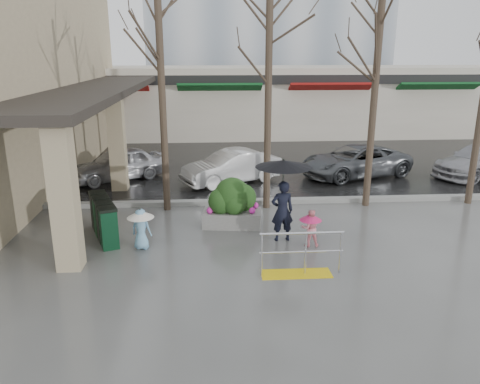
{
  "coord_description": "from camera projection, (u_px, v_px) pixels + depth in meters",
  "views": [
    {
      "loc": [
        -0.62,
        -10.75,
        4.87
      ],
      "look_at": [
        0.17,
        1.06,
        1.3
      ],
      "focal_mm": 35.0,
      "sensor_mm": 36.0,
      "label": 1
    }
  ],
  "objects": [
    {
      "name": "street_asphalt",
      "position": [
        218.0,
        124.0,
        32.73
      ],
      "size": [
        120.0,
        36.0,
        0.01
      ],
      "primitive_type": "cube",
      "color": "black",
      "rests_on": "ground"
    },
    {
      "name": "tree_west",
      "position": [
        160.0,
        44.0,
        13.56
      ],
      "size": [
        3.2,
        3.2,
        6.8
      ],
      "color": "#382B21",
      "rests_on": "ground"
    },
    {
      "name": "pillar_front",
      "position": [
        64.0,
        196.0,
        10.49
      ],
      "size": [
        0.55,
        0.55,
        3.5
      ],
      "primitive_type": "cube",
      "color": "tan",
      "rests_on": "ground"
    },
    {
      "name": "planter",
      "position": [
        232.0,
        203.0,
        13.42
      ],
      "size": [
        1.75,
        1.04,
        1.45
      ],
      "rotation": [
        0.0,
        0.0,
        -0.13
      ],
      "color": "gray",
      "rests_on": "ground"
    },
    {
      "name": "ground",
      "position": [
        236.0,
        254.0,
        11.72
      ],
      "size": [
        120.0,
        120.0,
        0.0
      ],
      "primitive_type": "plane",
      "color": "#51514F",
      "rests_on": "ground"
    },
    {
      "name": "tree_mideast",
      "position": [
        378.0,
        52.0,
        14.04
      ],
      "size": [
        3.2,
        3.2,
        6.5
      ],
      "color": "#382B21",
      "rests_on": "ground"
    },
    {
      "name": "tree_midwest",
      "position": [
        269.0,
        38.0,
        13.72
      ],
      "size": [
        3.2,
        3.2,
        7.0
      ],
      "color": "#382B21",
      "rests_on": "ground"
    },
    {
      "name": "storefront_row",
      "position": [
        252.0,
        100.0,
        28.43
      ],
      "size": [
        34.0,
        6.74,
        4.0
      ],
      "color": "beige",
      "rests_on": "ground"
    },
    {
      "name": "car_d",
      "position": [
        480.0,
        161.0,
        18.93
      ],
      "size": [
        4.68,
        3.49,
        1.26
      ],
      "primitive_type": "imported",
      "rotation": [
        0.0,
        0.0,
        -1.12
      ],
      "color": "#A09FA4",
      "rests_on": "ground"
    },
    {
      "name": "car_c",
      "position": [
        355.0,
        161.0,
        18.86
      ],
      "size": [
        4.96,
        3.43,
        1.26
      ],
      "primitive_type": "imported",
      "rotation": [
        0.0,
        0.0,
        -1.25
      ],
      "color": "#525559",
      "rests_on": "ground"
    },
    {
      "name": "pillar_back",
      "position": [
        117.0,
        142.0,
        16.7
      ],
      "size": [
        0.55,
        0.55,
        3.5
      ],
      "primitive_type": "cube",
      "color": "tan",
      "rests_on": "ground"
    },
    {
      "name": "news_boxes",
      "position": [
        104.0,
        219.0,
        12.59
      ],
      "size": [
        1.12,
        1.98,
        1.09
      ],
      "rotation": [
        0.0,
        0.0,
        0.37
      ],
      "color": "#0B341D",
      "rests_on": "ground"
    },
    {
      "name": "handrail",
      "position": [
        299.0,
        259.0,
        10.55
      ],
      "size": [
        1.9,
        0.5,
        1.03
      ],
      "color": "yellow",
      "rests_on": "ground"
    },
    {
      "name": "car_a",
      "position": [
        118.0,
        164.0,
        18.33
      ],
      "size": [
        3.94,
        3.15,
        1.26
      ],
      "primitive_type": "imported",
      "rotation": [
        0.0,
        0.0,
        -1.04
      ],
      "color": "silver",
      "rests_on": "ground"
    },
    {
      "name": "car_b",
      "position": [
        231.0,
        167.0,
        17.87
      ],
      "size": [
        4.02,
        2.9,
        1.26
      ],
      "primitive_type": "imported",
      "rotation": [
        0.0,
        0.0,
        -1.11
      ],
      "color": "silver",
      "rests_on": "ground"
    },
    {
      "name": "woman",
      "position": [
        283.0,
        188.0,
        12.16
      ],
      "size": [
        1.47,
        1.47,
        2.24
      ],
      "rotation": [
        0.0,
        0.0,
        3.24
      ],
      "color": "black",
      "rests_on": "ground"
    },
    {
      "name": "child_pink",
      "position": [
        310.0,
        225.0,
        12.05
      ],
      "size": [
        0.58,
        0.58,
        0.99
      ],
      "rotation": [
        0.0,
        0.0,
        3.12
      ],
      "color": "pink",
      "rests_on": "ground"
    },
    {
      "name": "canopy_slab",
      "position": [
        99.0,
        85.0,
        18.01
      ],
      "size": [
        2.8,
        18.0,
        0.25
      ],
      "primitive_type": "cube",
      "color": "#2D2823",
      "rests_on": "pillar_front"
    },
    {
      "name": "child_blue",
      "position": [
        141.0,
        224.0,
        11.86
      ],
      "size": [
        0.69,
        0.69,
        1.07
      ],
      "rotation": [
        0.0,
        0.0,
        2.85
      ],
      "color": "#79B2D7",
      "rests_on": "ground"
    },
    {
      "name": "curb",
      "position": [
        229.0,
        202.0,
        15.52
      ],
      "size": [
        120.0,
        0.3,
        0.15
      ],
      "primitive_type": "cube",
      "color": "gray",
      "rests_on": "ground"
    }
  ]
}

